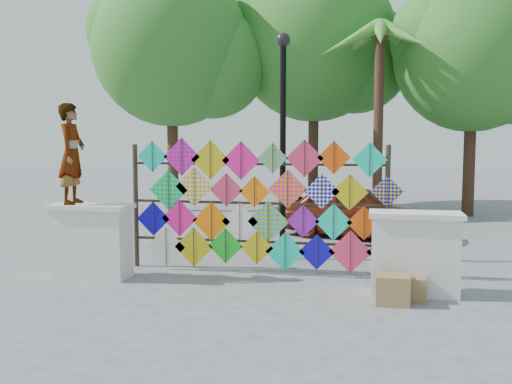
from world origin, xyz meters
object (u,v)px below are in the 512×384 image
vendor_woman (72,154)px  sedan (356,211)px  lamppost (283,124)px  kite_rack (258,206)px

vendor_woman → sedan: 7.05m
vendor_woman → lamppost: bearing=-63.1°
lamppost → sedan: bearing=64.3°
vendor_woman → sedan: vendor_woman is taller
vendor_woman → lamppost: size_ratio=0.39×
kite_rack → sedan: bearing=68.5°
kite_rack → sedan: size_ratio=1.31×
vendor_woman → kite_rack: bearing=-79.8°
kite_rack → lamppost: size_ratio=1.11×
sedan → lamppost: 3.76m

